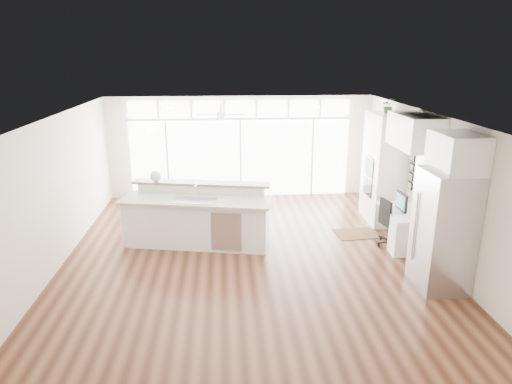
{
  "coord_description": "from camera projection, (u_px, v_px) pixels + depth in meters",
  "views": [
    {
      "loc": [
        -0.45,
        -8.04,
        3.79
      ],
      "look_at": [
        0.18,
        0.6,
        1.13
      ],
      "focal_mm": 32.0,
      "sensor_mm": 36.0,
      "label": 1
    }
  ],
  "objects": [
    {
      "name": "framed_photos",
      "position": [
        412.0,
        172.0,
        9.51
      ],
      "size": [
        0.06,
        0.22,
        0.8
      ],
      "primitive_type": "cube",
      "color": "black",
      "rests_on": "wall_right"
    },
    {
      "name": "glass_wall",
      "position": [
        241.0,
        158.0,
        12.26
      ],
      "size": [
        5.8,
        0.06,
        2.08
      ],
      "primitive_type": "cube",
      "color": "white",
      "rests_on": "wall_back"
    },
    {
      "name": "floor",
      "position": [
        249.0,
        257.0,
        8.81
      ],
      "size": [
        7.0,
        8.0,
        0.02
      ],
      "primitive_type": "cube",
      "color": "#3D1F13",
      "rests_on": "ground"
    },
    {
      "name": "wall_right",
      "position": [
        433.0,
        186.0,
        8.65
      ],
      "size": [
        0.04,
        8.0,
        2.7
      ],
      "primitive_type": "cube",
      "color": "white",
      "rests_on": "floor"
    },
    {
      "name": "desk_nook",
      "position": [
        403.0,
        229.0,
        9.2
      ],
      "size": [
        0.72,
        1.3,
        0.76
      ],
      "primitive_type": "cube",
      "color": "white",
      "rests_on": "floor"
    },
    {
      "name": "oven_cabinet",
      "position": [
        383.0,
        169.0,
        10.38
      ],
      "size": [
        0.64,
        1.2,
        2.5
      ],
      "primitive_type": "cube",
      "color": "white",
      "rests_on": "floor"
    },
    {
      "name": "office_chair",
      "position": [
        394.0,
        223.0,
        9.21
      ],
      "size": [
        0.59,
        0.56,
        0.98
      ],
      "primitive_type": "cube",
      "rotation": [
        0.0,
        0.0,
        0.19
      ],
      "color": "black",
      "rests_on": "floor"
    },
    {
      "name": "ceiling",
      "position": [
        249.0,
        117.0,
        8.02
      ],
      "size": [
        7.0,
        8.0,
        0.02
      ],
      "primitive_type": "cube",
      "color": "silver",
      "rests_on": "wall_back"
    },
    {
      "name": "refrigerator",
      "position": [
        444.0,
        231.0,
        7.44
      ],
      "size": [
        0.76,
        0.9,
        2.0
      ],
      "primitive_type": "cube",
      "color": "#B5B5BA",
      "rests_on": "floor"
    },
    {
      "name": "wall_left",
      "position": [
        54.0,
        194.0,
        8.17
      ],
      "size": [
        0.04,
        8.0,
        2.7
      ],
      "primitive_type": "cube",
      "color": "white",
      "rests_on": "floor"
    },
    {
      "name": "wall_front",
      "position": [
        272.0,
        305.0,
        4.6
      ],
      "size": [
        7.0,
        0.04,
        2.7
      ],
      "primitive_type": "cube",
      "color": "white",
      "rests_on": "floor"
    },
    {
      "name": "wall_back",
      "position": [
        240.0,
        147.0,
        12.23
      ],
      "size": [
        7.0,
        0.04,
        2.7
      ],
      "primitive_type": "cube",
      "color": "white",
      "rests_on": "floor"
    },
    {
      "name": "desk_window",
      "position": [
        425.0,
        172.0,
        8.88
      ],
      "size": [
        0.04,
        0.85,
        0.85
      ],
      "primitive_type": "cube",
      "color": "white",
      "rests_on": "wall_right"
    },
    {
      "name": "ceiling_fan",
      "position": [
        221.0,
        110.0,
        10.72
      ],
      "size": [
        1.16,
        1.16,
        0.32
      ],
      "primitive_type": "cube",
      "color": "white",
      "rests_on": "ceiling"
    },
    {
      "name": "kitchen_island",
      "position": [
        197.0,
        217.0,
        9.22
      ],
      "size": [
        3.17,
        1.7,
        1.2
      ],
      "primitive_type": "cube",
      "rotation": [
        0.0,
        0.0,
        -0.2
      ],
      "color": "white",
      "rests_on": "floor"
    },
    {
      "name": "potted_plant",
      "position": [
        388.0,
        107.0,
        9.97
      ],
      "size": [
        0.33,
        0.36,
        0.26
      ],
      "primitive_type": "imported",
      "rotation": [
        0.0,
        0.0,
        0.1
      ],
      "color": "#2C5122",
      "rests_on": "oven_cabinet"
    },
    {
      "name": "monitor",
      "position": [
        402.0,
        201.0,
        9.03
      ],
      "size": [
        0.09,
        0.48,
        0.39
      ],
      "primitive_type": "cube",
      "rotation": [
        0.0,
        0.0,
        0.03
      ],
      "color": "black",
      "rests_on": "desk_nook"
    },
    {
      "name": "upper_cabinets",
      "position": [
        415.0,
        132.0,
        8.62
      ],
      "size": [
        0.64,
        1.3,
        0.64
      ],
      "primitive_type": "cube",
      "color": "white",
      "rests_on": "wall_right"
    },
    {
      "name": "rug",
      "position": [
        357.0,
        234.0,
        9.92
      ],
      "size": [
        0.96,
        0.73,
        0.01
      ],
      "primitive_type": "cube",
      "rotation": [
        0.0,
        0.0,
        0.1
      ],
      "color": "#392112",
      "rests_on": "floor"
    },
    {
      "name": "recessed_lights",
      "position": [
        248.0,
        116.0,
        8.21
      ],
      "size": [
        3.4,
        3.0,
        0.02
      ],
      "primitive_type": "cube",
      "color": "white",
      "rests_on": "ceiling"
    },
    {
      "name": "fridge_cabinet",
      "position": [
        457.0,
        152.0,
        7.07
      ],
      "size": [
        0.64,
        0.9,
        0.6
      ],
      "primitive_type": "cube",
      "color": "white",
      "rests_on": "wall_right"
    },
    {
      "name": "keyboard",
      "position": [
        392.0,
        211.0,
        9.07
      ],
      "size": [
        0.14,
        0.31,
        0.01
      ],
      "primitive_type": "cube",
      "rotation": [
        0.0,
        0.0,
        0.11
      ],
      "color": "white",
      "rests_on": "desk_nook"
    },
    {
      "name": "transom_row",
      "position": [
        240.0,
        109.0,
        11.87
      ],
      "size": [
        5.9,
        0.06,
        0.4
      ],
      "primitive_type": "cube",
      "color": "white",
      "rests_on": "wall_back"
    },
    {
      "name": "fishbowl",
      "position": [
        156.0,
        176.0,
        9.5
      ],
      "size": [
        0.26,
        0.26,
        0.23
      ],
      "primitive_type": "sphere",
      "rotation": [
        0.0,
        0.0,
        -0.12
      ],
      "color": "white",
      "rests_on": "kitchen_island"
    }
  ]
}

